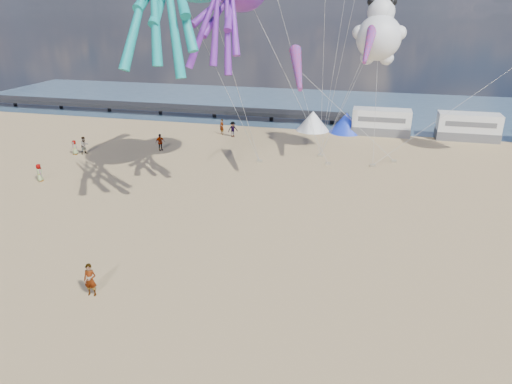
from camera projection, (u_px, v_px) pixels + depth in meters
The scene contains 22 objects.
ground at pixel (238, 361), 19.33m from camera, with size 120.00×120.00×0.00m, color tan.
water at pixel (338, 107), 68.82m from camera, with size 120.00×120.00×0.00m, color #3A556F.
pier at pixel (134, 106), 64.80m from camera, with size 60.00×3.00×0.50m, color black.
motorhome_0 at pixel (381, 122), 53.43m from camera, with size 6.60×2.50×3.00m, color silver.
motorhome_1 at pixel (468, 127), 51.31m from camera, with size 6.60×2.50×3.00m, color silver.
tent_white at pixel (313, 121), 55.32m from camera, with size 4.00×4.00×2.40m, color white.
tent_blue at pixel (346, 123), 54.43m from camera, with size 4.00×4.00×2.40m, color #1933CC.
standing_person at pixel (90, 280), 23.43m from camera, with size 0.67×0.44×1.82m, color tan.
beachgoer_0 at pixel (39, 173), 39.15m from camera, with size 0.56×0.37×1.53m, color #7F6659.
beachgoer_1 at pixel (84, 145), 46.45m from camera, with size 0.88×0.57×1.81m, color #7F6659.
beachgoer_2 at pixel (233, 129), 52.60m from camera, with size 0.88×0.69×1.81m, color #7F6659.
beachgoer_3 at pixel (160, 142), 47.59m from camera, with size 1.14×0.66×1.77m, color #7F6659.
beachgoer_5 at pixel (222, 127), 53.71m from camera, with size 1.67×0.53×1.81m, color #7F6659.
beachgoer_6 at pixel (75, 147), 46.35m from camera, with size 0.54×0.35×1.48m, color #7F6659.
sandbag_a at pixel (259, 161), 44.18m from camera, with size 0.50×0.35×0.22m, color gray.
sandbag_b at pixel (328, 164), 43.45m from camera, with size 0.50×0.35×0.22m, color gray.
sandbag_c at pixel (373, 166), 42.96m from camera, with size 0.50×0.35×0.22m, color gray.
sandbag_d at pixel (394, 161), 44.21m from camera, with size 0.50×0.35×0.22m, color gray.
sandbag_e at pixel (320, 156), 45.88m from camera, with size 0.50×0.35×0.22m, color gray.
kite_panda at pixel (379, 38), 40.45m from camera, with size 4.82×4.53×6.80m, color silver, non-canonical shape.
windsock_mid at pixel (298, 69), 35.60m from camera, with size 1.00×5.63×5.63m, color red, non-canonical shape.
windsock_right at pixel (369, 45), 37.69m from camera, with size 0.90×4.94×4.94m, color red, non-canonical shape.
Camera 1 is at (4.42, -14.60, 13.89)m, focal length 32.00 mm.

